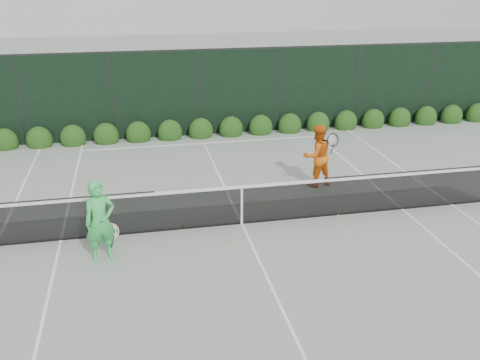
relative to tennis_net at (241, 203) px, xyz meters
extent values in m
plane|color=gray|center=(0.02, 0.00, -0.53)|extent=(80.00, 80.00, 0.00)
cube|color=black|center=(-4.18, 0.00, -0.02)|extent=(4.40, 0.01, 1.02)
cube|color=black|center=(0.02, 0.00, -0.05)|extent=(4.00, 0.01, 0.96)
cube|color=black|center=(4.22, 0.00, -0.02)|extent=(4.40, 0.01, 1.02)
cube|color=white|center=(0.02, 0.00, 0.41)|extent=(12.80, 0.03, 0.07)
cube|color=black|center=(0.02, 0.00, -0.51)|extent=(12.80, 0.02, 0.04)
cube|color=white|center=(0.02, 0.00, -0.07)|extent=(0.05, 0.03, 0.91)
imported|color=#3BCA5B|center=(-3.12, -1.02, 0.33)|extent=(0.73, 0.59, 1.73)
torus|color=white|center=(-2.92, -0.92, 0.03)|extent=(0.30, 0.03, 0.30)
cylinder|color=black|center=(-2.92, -0.92, -0.21)|extent=(0.10, 0.03, 0.30)
imported|color=orange|center=(2.53, 1.95, 0.34)|extent=(0.97, 0.83, 1.75)
torus|color=black|center=(2.88, 1.75, 0.83)|extent=(0.29, 0.13, 0.30)
cylinder|color=black|center=(2.88, 1.75, 0.59)|extent=(0.10, 0.03, 0.30)
cube|color=white|center=(5.51, 0.00, -0.53)|extent=(0.06, 23.77, 0.01)
cube|color=white|center=(-4.09, 0.00, -0.53)|extent=(0.06, 23.77, 0.01)
cube|color=white|center=(4.14, 0.00, -0.53)|extent=(0.06, 23.77, 0.01)
cube|color=white|center=(0.02, 11.88, -0.53)|extent=(11.03, 0.06, 0.01)
cube|color=white|center=(0.02, 6.40, -0.53)|extent=(8.23, 0.06, 0.01)
cube|color=white|center=(0.02, 0.00, -0.53)|extent=(0.06, 12.80, 0.01)
cube|color=black|center=(0.02, 7.50, 0.97)|extent=(32.00, 0.06, 3.00)
cube|color=#262826|center=(0.02, 7.50, 2.50)|extent=(32.00, 0.06, 0.06)
cylinder|color=#262826|center=(-5.98, 7.50, 0.97)|extent=(0.08, 0.08, 3.00)
cylinder|color=#262826|center=(-2.98, 7.50, 0.97)|extent=(0.08, 0.08, 3.00)
cylinder|color=#262826|center=(0.02, 7.50, 0.97)|extent=(0.08, 0.08, 3.00)
cylinder|color=#262826|center=(3.02, 7.50, 0.97)|extent=(0.08, 0.08, 3.00)
cylinder|color=#262826|center=(6.02, 7.50, 0.97)|extent=(0.08, 0.08, 3.00)
cylinder|color=#262826|center=(9.02, 7.50, 0.97)|extent=(0.08, 0.08, 3.00)
ellipsoid|color=#16380F|center=(-6.58, 7.15, -0.30)|extent=(0.86, 0.65, 0.94)
ellipsoid|color=#16380F|center=(-5.48, 7.15, -0.30)|extent=(0.86, 0.65, 0.94)
ellipsoid|color=#16380F|center=(-4.38, 7.15, -0.30)|extent=(0.86, 0.65, 0.94)
ellipsoid|color=#16380F|center=(-3.28, 7.15, -0.30)|extent=(0.86, 0.65, 0.94)
ellipsoid|color=#16380F|center=(-2.18, 7.15, -0.30)|extent=(0.86, 0.65, 0.94)
ellipsoid|color=#16380F|center=(-1.08, 7.15, -0.30)|extent=(0.86, 0.65, 0.94)
ellipsoid|color=#16380F|center=(0.02, 7.15, -0.30)|extent=(0.86, 0.65, 0.94)
ellipsoid|color=#16380F|center=(1.12, 7.15, -0.30)|extent=(0.86, 0.65, 0.94)
ellipsoid|color=#16380F|center=(2.22, 7.15, -0.30)|extent=(0.86, 0.65, 0.94)
ellipsoid|color=#16380F|center=(3.32, 7.15, -0.30)|extent=(0.86, 0.65, 0.94)
ellipsoid|color=#16380F|center=(4.42, 7.15, -0.30)|extent=(0.86, 0.65, 0.94)
ellipsoid|color=#16380F|center=(5.52, 7.15, -0.30)|extent=(0.86, 0.65, 0.94)
ellipsoid|color=#16380F|center=(6.62, 7.15, -0.30)|extent=(0.86, 0.65, 0.94)
ellipsoid|color=#16380F|center=(7.72, 7.15, -0.30)|extent=(0.86, 0.65, 0.94)
ellipsoid|color=#16380F|center=(8.82, 7.15, -0.30)|extent=(0.86, 0.65, 0.94)
ellipsoid|color=#16380F|center=(9.92, 7.15, -0.30)|extent=(0.86, 0.65, 0.94)
ellipsoid|color=#16380F|center=(11.02, 7.15, -0.30)|extent=(0.86, 0.65, 0.94)
sphere|color=#AFDE31|center=(2.39, -0.12, -0.50)|extent=(0.07, 0.07, 0.07)
sphere|color=#AFDE31|center=(-1.36, 0.17, -0.50)|extent=(0.07, 0.07, 0.07)
sphere|color=#AFDE31|center=(-0.37, -0.91, -0.50)|extent=(0.07, 0.07, 0.07)
sphere|color=#AFDE31|center=(0.65, 1.20, -0.50)|extent=(0.07, 0.07, 0.07)
camera|label=1|loc=(-2.31, -11.14, 5.10)|focal=40.00mm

